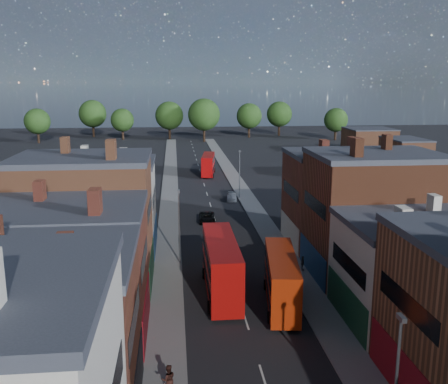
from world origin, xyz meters
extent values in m
cube|color=gray|center=(-6.50, 50.00, 0.06)|extent=(3.00, 200.00, 0.12)
cube|color=gray|center=(6.50, 50.00, 0.06)|extent=(3.00, 200.00, 0.12)
cube|color=slate|center=(5.20, 0.00, 8.00)|extent=(0.25, 0.70, 0.25)
cylinder|color=slate|center=(-5.20, 30.00, 4.00)|extent=(0.16, 0.16, 8.00)
cube|color=slate|center=(-5.20, 30.00, 8.00)|extent=(0.25, 0.70, 0.25)
cylinder|color=slate|center=(5.20, 60.00, 4.00)|extent=(0.16, 0.16, 8.00)
cube|color=slate|center=(5.20, 60.00, 8.00)|extent=(0.25, 0.70, 0.25)
cube|color=#B60C0A|center=(-1.50, 21.62, 2.77)|extent=(2.73, 11.96, 4.78)
cube|color=black|center=(-1.50, 21.62, 1.85)|extent=(2.79, 11.00, 0.98)
cube|color=black|center=(-1.50, 21.62, 3.91)|extent=(2.79, 11.00, 0.98)
cylinder|color=black|center=(-2.86, 17.80, 0.54)|extent=(0.33, 1.09, 1.09)
cylinder|color=black|center=(-0.15, 17.79, 0.54)|extent=(0.33, 1.09, 1.09)
cylinder|color=black|center=(-2.85, 25.45, 0.54)|extent=(0.33, 1.09, 1.09)
cylinder|color=black|center=(-0.14, 25.45, 0.54)|extent=(0.33, 1.09, 1.09)
cube|color=red|center=(3.48, 18.72, 2.44)|extent=(3.77, 10.75, 4.21)
cube|color=black|center=(3.48, 18.72, 1.63)|extent=(3.72, 9.92, 0.86)
cube|color=black|center=(3.48, 18.72, 3.44)|extent=(3.72, 9.92, 0.86)
cylinder|color=black|center=(1.84, 15.54, 0.48)|extent=(0.41, 0.99, 0.96)
cylinder|color=black|center=(4.21, 15.22, 0.48)|extent=(0.41, 0.99, 0.96)
cylinder|color=black|center=(2.74, 22.21, 0.48)|extent=(0.41, 0.99, 0.96)
cylinder|color=black|center=(5.11, 21.90, 0.48)|extent=(0.41, 0.99, 0.96)
cube|color=#A00708|center=(1.50, 82.27, 2.32)|extent=(3.52, 10.24, 4.01)
cube|color=black|center=(1.50, 82.27, 1.55)|extent=(3.48, 9.45, 0.82)
cube|color=black|center=(1.50, 82.27, 3.28)|extent=(3.48, 9.45, 0.82)
cylinder|color=black|center=(-0.03, 79.23, 0.46)|extent=(0.39, 0.94, 0.91)
cylinder|color=black|center=(2.23, 78.95, 0.46)|extent=(0.39, 0.94, 0.91)
cylinder|color=black|center=(0.77, 85.60, 0.46)|extent=(0.39, 0.94, 0.91)
cylinder|color=black|center=(3.03, 85.31, 0.46)|extent=(0.39, 0.94, 0.91)
imported|color=black|center=(-1.20, 46.07, 0.66)|extent=(2.40, 4.83, 1.31)
imported|color=silver|center=(3.79, 58.74, 0.58)|extent=(2.10, 4.18, 1.16)
imported|color=#3A1D17|center=(-6.22, 6.75, 1.07)|extent=(1.00, 0.66, 1.90)
imported|color=#534F47|center=(7.38, 26.36, 0.88)|extent=(0.62, 0.97, 1.52)
camera|label=1|loc=(-5.54, -21.21, 19.10)|focal=40.00mm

